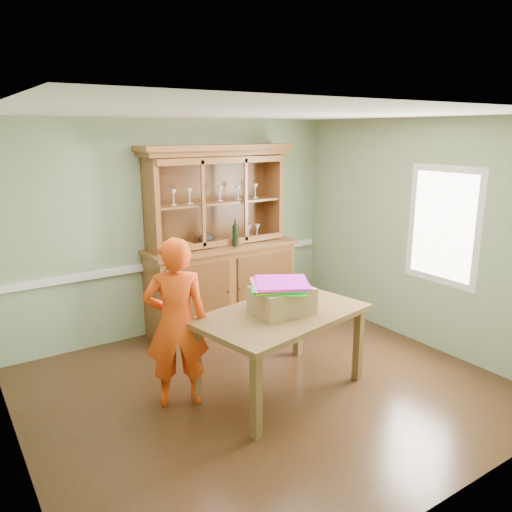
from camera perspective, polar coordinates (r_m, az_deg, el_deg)
floor at (r=5.25m, az=1.14°, el=-14.90°), size 4.50×4.50×0.00m
ceiling at (r=4.59m, az=1.31°, el=16.01°), size 4.50×4.50×0.00m
wall_back at (r=6.45m, az=-8.99°, el=3.25°), size 4.50×0.00×4.50m
wall_left at (r=3.97m, az=-26.61°, el=-5.00°), size 0.00×4.00×4.00m
wall_right at (r=6.28m, az=18.36°, el=2.40°), size 0.00×4.00×4.00m
wall_front at (r=3.39m, az=21.11°, el=-7.62°), size 4.50×0.00×4.50m
chair_rail at (r=6.53m, az=-8.74°, el=-0.67°), size 4.41×0.05×0.08m
framed_map at (r=4.21m, az=-27.18°, el=-1.20°), size 0.03×0.60×0.46m
window_panel at (r=6.06m, az=20.56°, el=3.26°), size 0.03×0.96×1.36m
china_hutch at (r=6.53m, az=-4.12°, el=-1.12°), size 2.03×0.67×2.38m
dining_table at (r=4.93m, az=2.87°, el=-7.49°), size 1.83×1.30×0.83m
cardboard_box at (r=4.84m, az=2.97°, el=-5.06°), size 0.56×0.46×0.25m
kite_stack at (r=4.78m, az=2.59°, el=-3.29°), size 0.68×0.68×0.06m
person at (r=4.73m, az=-9.10°, el=-7.55°), size 0.70×0.58×1.63m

